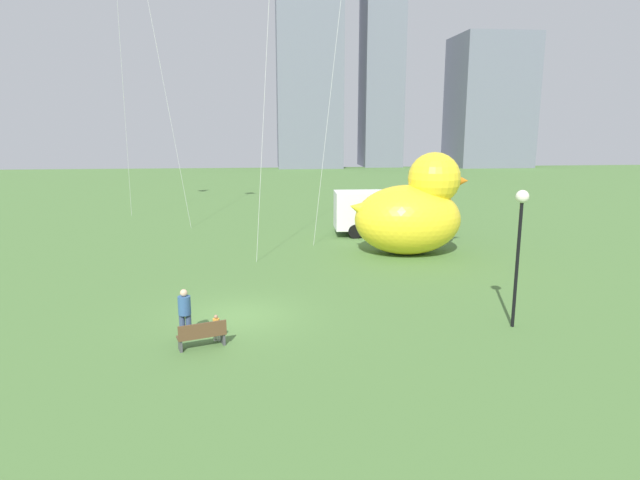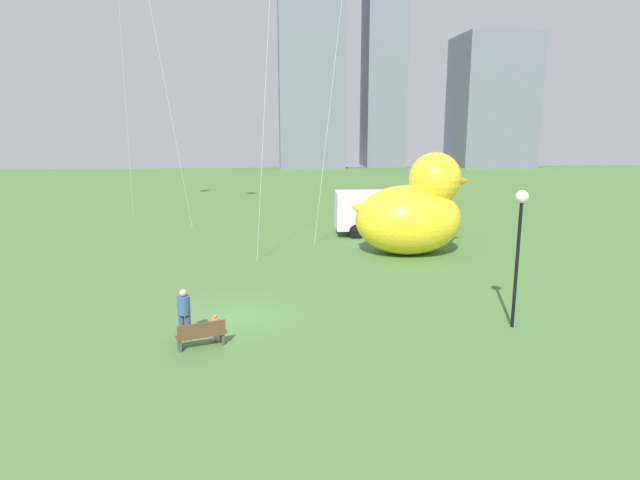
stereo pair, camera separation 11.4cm
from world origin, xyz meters
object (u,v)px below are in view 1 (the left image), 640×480
Objects in this scene: park_bench at (202,334)px; person_adult at (185,311)px; person_child at (216,327)px; box_truck at (376,213)px; lamppost at (520,225)px; giant_inflatable_duck at (412,211)px.

person_adult is (-0.66, 0.92, 0.49)m from park_bench.
park_bench is 0.70m from person_child.
box_truck is (8.82, 17.14, 0.93)m from person_child.
box_truck is at bearing 59.50° from person_adult.
giant_inflatable_duck is at bearing 93.89° from lamppost.
giant_inflatable_duck is (10.17, 12.36, 1.93)m from park_bench.
person_adult is 1.88× the size of person_child.
giant_inflatable_duck is (9.76, 11.79, 1.89)m from person_child.
person_adult is at bearing 161.73° from person_child.
park_bench is 0.33× the size of lamppost.
box_truck is at bearing 95.85° from lamppost.
giant_inflatable_duck reaches higher than person_adult.
lamppost is (11.61, -0.01, 2.77)m from person_adult.
giant_inflatable_duck reaches higher than box_truck.
box_truck is at bearing 62.48° from park_bench.
person_adult reaches higher than park_bench.
person_adult is 15.82m from giant_inflatable_duck.
park_bench is 0.28× the size of box_truck.
giant_inflatable_duck is 1.37× the size of lamppost.
person_child is 0.14× the size of giant_inflatable_duck.
person_child is at bearing -178.14° from lamppost.
person_child is 0.16× the size of box_truck.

